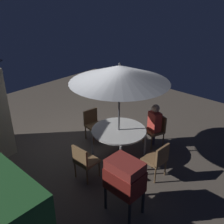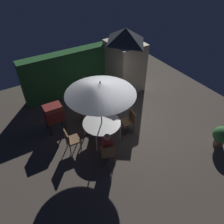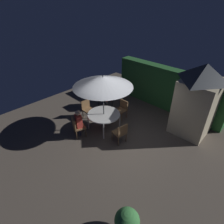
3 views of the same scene
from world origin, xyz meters
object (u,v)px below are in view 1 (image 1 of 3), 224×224
chair_toward_house (157,159)px  person_in_red (155,120)px  patio_umbrella (120,74)px  potted_plant_by_shed (95,85)px  chair_toward_hedge (84,160)px  chair_far_side (93,123)px  bbq_grill (125,177)px  chair_near_shed (156,128)px  patio_table (119,131)px

chair_toward_house → person_in_red: size_ratio=0.71×
patio_umbrella → potted_plant_by_shed: (3.54, -2.58, -1.81)m
person_in_red → chair_toward_hedge: bearing=81.4°
patio_umbrella → chair_toward_house: 2.15m
chair_far_side → chair_toward_hedge: 1.83m
patio_umbrella → bbq_grill: bearing=134.4°
chair_near_shed → chair_toward_house: same height
patio_umbrella → potted_plant_by_shed: size_ratio=3.07×
patio_umbrella → potted_plant_by_shed: 4.74m
chair_far_side → person_in_red: person_in_red is taller
potted_plant_by_shed → person_in_red: (-3.93, 1.53, 0.31)m
chair_near_shed → chair_toward_hedge: 2.41m
patio_umbrella → person_in_red: 1.87m
chair_near_shed → bbq_grill: bearing=110.4°
chair_near_shed → potted_plant_by_shed: chair_near_shed is taller
patio_table → chair_toward_hedge: 1.26m
chair_near_shed → chair_toward_house: 1.46m
patio_umbrella → chair_far_side: 2.10m
bbq_grill → potted_plant_by_shed: size_ratio=1.45×
bbq_grill → potted_plant_by_shed: 6.30m
person_in_red → chair_near_shed: bearing=-110.0°
chair_toward_hedge → patio_table: bearing=-88.3°
chair_toward_house → potted_plant_by_shed: size_ratio=1.09×
chair_toward_hedge → potted_plant_by_shed: bearing=-46.9°
chair_toward_hedge → person_in_red: bearing=-98.6°
chair_toward_hedge → person_in_red: person_in_red is taller
chair_toward_hedge → potted_plant_by_shed: 5.24m
bbq_grill → chair_far_side: (2.49, -1.54, -0.33)m
chair_toward_house → chair_near_shed: bearing=-55.5°
bbq_grill → chair_near_shed: size_ratio=1.33×
patio_umbrella → chair_toward_hedge: (-0.04, 1.25, -1.76)m
patio_umbrella → potted_plant_by_shed: bearing=-36.1°
chair_near_shed → potted_plant_by_shed: 4.21m
chair_toward_hedge → chair_far_side: bearing=-50.1°
chair_toward_house → person_in_red: (0.86, -1.12, 0.26)m
patio_umbrella → chair_far_side: patio_umbrella is taller
patio_table → chair_near_shed: 1.23m
patio_table → chair_toward_house: size_ratio=1.57×
patio_table → chair_toward_hedge: chair_toward_hedge is taller
bbq_grill → person_in_red: size_ratio=0.95×
patio_table → bbq_grill: size_ratio=1.18×
bbq_grill → chair_far_side: bearing=-31.7°
bbq_grill → chair_toward_hedge: 1.36m
chair_near_shed → chair_toward_hedge: bearing=81.0°
bbq_grill → potted_plant_by_shed: (4.89, -3.96, -0.38)m
patio_table → person_in_red: size_ratio=1.12×
person_in_red → chair_far_side: bearing=30.5°
potted_plant_by_shed → chair_near_shed: bearing=159.9°
patio_table → patio_umbrella: size_ratio=0.56×
chair_far_side → person_in_red: 1.79m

